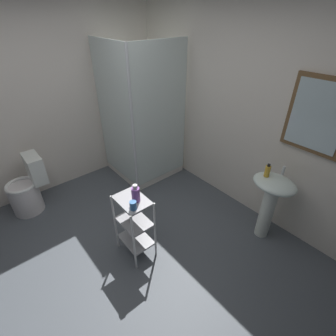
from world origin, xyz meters
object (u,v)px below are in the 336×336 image
rinse_cup (133,205)px  toilet (28,190)px  hand_soap_bottle (267,171)px  shower_stall (142,148)px  conditioner_bottle_purple (136,194)px  storage_cart (134,222)px  pedestal_sink (271,196)px

rinse_cup → toilet: bearing=-159.2°
hand_soap_bottle → rinse_cup: (-0.54, -1.31, -0.09)m
shower_stall → conditioner_bottle_purple: (1.27, -0.94, 0.36)m
conditioner_bottle_purple → rinse_cup: conditioner_bottle_purple is taller
hand_soap_bottle → toilet: bearing=-138.2°
storage_cart → hand_soap_bottle: bearing=62.2°
hand_soap_bottle → conditioner_bottle_purple: (-0.62, -1.23, -0.05)m
hand_soap_bottle → conditioner_bottle_purple: hand_soap_bottle is taller
hand_soap_bottle → pedestal_sink: bearing=21.1°
hand_soap_bottle → conditioner_bottle_purple: size_ratio=0.78×
hand_soap_bottle → rinse_cup: bearing=-112.3°
storage_cart → hand_soap_bottle: size_ratio=5.06×
shower_stall → storage_cart: (1.23, -0.97, -0.03)m
pedestal_sink → storage_cart: size_ratio=1.09×
shower_stall → rinse_cup: 1.73m
storage_cart → conditioner_bottle_purple: 0.39m
toilet → rinse_cup: 1.78m
storage_cart → conditioner_bottle_purple: size_ratio=3.96×
conditioner_bottle_purple → toilet: bearing=-155.5°
shower_stall → storage_cart: 1.57m
rinse_cup → storage_cart: bearing=152.9°
pedestal_sink → storage_cart: bearing=-120.4°
pedestal_sink → shower_stall: bearing=-170.8°
pedestal_sink → conditioner_bottle_purple: 1.47m
storage_cart → rinse_cup: bearing=-27.1°
pedestal_sink → conditioner_bottle_purple: bearing=-119.5°
pedestal_sink → rinse_cup: size_ratio=9.37×
shower_stall → toilet: bearing=-98.9°
toilet → storage_cart: bearing=24.3°
shower_stall → hand_soap_bottle: bearing=8.5°
toilet → conditioner_bottle_purple: bearing=24.5°
shower_stall → hand_soap_bottle: size_ratio=13.67×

